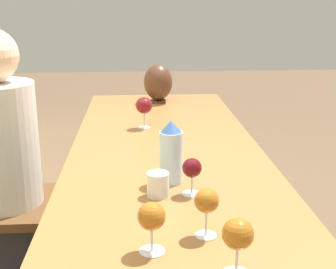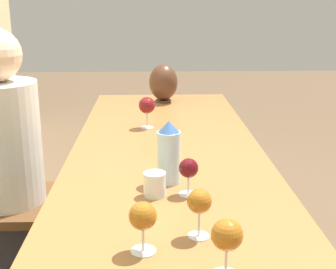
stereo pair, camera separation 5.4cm
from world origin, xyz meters
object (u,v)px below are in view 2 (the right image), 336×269
(person_far, at_px, (8,156))
(water_bottle, at_px, (169,153))
(wine_glass_1, at_px, (227,237))
(wine_glass_4, at_px, (199,203))
(vase, at_px, (163,83))
(water_tumbler, at_px, (155,184))
(wine_glass_2, at_px, (147,106))
(wine_glass_0, at_px, (189,169))
(wine_glass_3, at_px, (143,217))

(person_far, bearing_deg, water_bottle, -124.32)
(wine_glass_1, relative_size, wine_glass_4, 1.05)
(vase, height_order, wine_glass_1, vase)
(wine_glass_4, bearing_deg, water_tumbler, 23.09)
(vase, xyz_separation_m, wine_glass_2, (-0.57, 0.09, -0.01))
(wine_glass_0, relative_size, wine_glass_1, 0.86)
(wine_glass_0, bearing_deg, wine_glass_3, 158.00)
(water_bottle, distance_m, vase, 1.28)
(wine_glass_0, distance_m, wine_glass_2, 0.82)
(water_bottle, xyz_separation_m, vase, (1.28, -0.01, 0.01))
(water_tumbler, xyz_separation_m, wine_glass_3, (-0.35, 0.03, 0.06))
(wine_glass_0, xyz_separation_m, wine_glass_4, (-0.28, -0.01, 0.01))
(wine_glass_4, xyz_separation_m, person_far, (0.86, 0.77, -0.16))
(water_bottle, bearing_deg, water_tumbler, 156.06)
(wine_glass_4, bearing_deg, wine_glass_1, -166.96)
(vase, distance_m, wine_glass_2, 0.58)
(wine_glass_0, height_order, wine_glass_2, wine_glass_2)
(wine_glass_1, xyz_separation_m, wine_glass_2, (1.28, 0.19, 0.01))
(wine_glass_0, bearing_deg, vase, 1.91)
(vase, height_order, wine_glass_2, vase)
(water_bottle, distance_m, wine_glass_1, 0.58)
(wine_glass_3, relative_size, person_far, 0.11)
(vase, xyz_separation_m, wine_glass_3, (-1.73, 0.09, -0.02))
(wine_glass_1, relative_size, wine_glass_2, 0.93)
(water_tumbler, xyz_separation_m, wine_glass_4, (-0.27, -0.12, 0.06))
(water_tumbler, relative_size, wine_glass_3, 0.59)
(water_tumbler, height_order, wine_glass_4, wine_glass_4)
(vase, relative_size, wine_glass_1, 1.60)
(person_far, bearing_deg, vase, -41.89)
(water_bottle, distance_m, wine_glass_4, 0.39)
(water_tumbler, distance_m, wine_glass_1, 0.49)
(wine_glass_0, bearing_deg, wine_glass_2, 9.84)
(wine_glass_0, bearing_deg, water_tumbler, 92.04)
(vase, relative_size, wine_glass_4, 1.68)
(wine_glass_4, distance_m, person_far, 1.17)
(wine_glass_3, bearing_deg, wine_glass_1, -121.31)
(water_bottle, relative_size, wine_glass_0, 1.78)
(vase, height_order, person_far, person_far)
(water_bottle, bearing_deg, wine_glass_2, 6.58)
(water_bottle, distance_m, person_far, 0.87)
(water_tumbler, xyz_separation_m, person_far, (0.59, 0.65, -0.10))
(water_tumbler, distance_m, wine_glass_0, 0.12)
(water_tumbler, relative_size, wine_glass_0, 0.64)
(wine_glass_1, distance_m, wine_glass_2, 1.29)
(wine_glass_2, relative_size, wine_glass_3, 1.14)
(water_bottle, bearing_deg, vase, -0.60)
(water_bottle, height_order, wine_glass_4, water_bottle)
(vase, distance_m, wine_glass_3, 1.74)
(vase, relative_size, wine_glass_3, 1.70)
(wine_glass_2, bearing_deg, wine_glass_4, -172.28)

